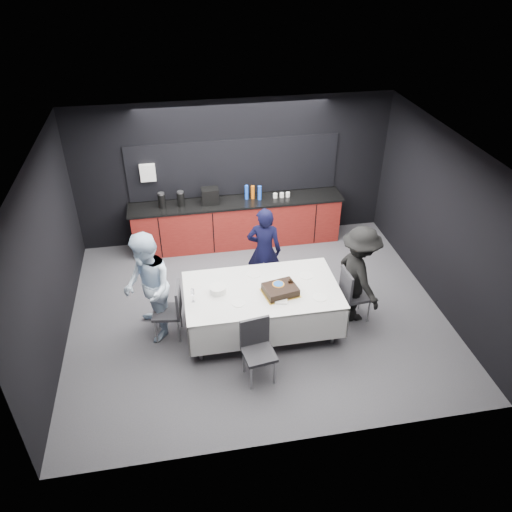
{
  "coord_description": "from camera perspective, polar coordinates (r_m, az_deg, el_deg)",
  "views": [
    {
      "loc": [
        -1.13,
        -6.23,
        5.33
      ],
      "look_at": [
        0.0,
        0.1,
        1.05
      ],
      "focal_mm": 35.0,
      "sensor_mm": 36.0,
      "label": 1
    }
  ],
  "objects": [
    {
      "name": "ground",
      "position": [
        8.28,
        0.12,
        -6.44
      ],
      "size": [
        6.0,
        6.0,
        0.0
      ],
      "primitive_type": "plane",
      "color": "#47464C",
      "rests_on": "ground"
    },
    {
      "name": "room_shell",
      "position": [
        7.22,
        0.14,
        4.92
      ],
      "size": [
        6.04,
        5.04,
        2.82
      ],
      "color": "white",
      "rests_on": "ground"
    },
    {
      "name": "kitchenette",
      "position": [
        9.77,
        -2.28,
        4.28
      ],
      "size": [
        4.1,
        0.64,
        2.05
      ],
      "color": "maroon",
      "rests_on": "ground"
    },
    {
      "name": "party_table",
      "position": [
        7.57,
        0.67,
        -4.65
      ],
      "size": [
        2.32,
        1.32,
        0.78
      ],
      "color": "#99999E",
      "rests_on": "ground"
    },
    {
      "name": "cake_assembly",
      "position": [
        7.37,
        2.81,
        -3.87
      ],
      "size": [
        0.58,
        0.5,
        0.16
      ],
      "color": "#ECBC45",
      "rests_on": "party_table"
    },
    {
      "name": "plate_stack",
      "position": [
        7.41,
        -4.4,
        -3.85
      ],
      "size": [
        0.24,
        0.24,
        0.1
      ],
      "primitive_type": "cylinder",
      "color": "white",
      "rests_on": "party_table"
    },
    {
      "name": "loose_plate_near",
      "position": [
        7.22,
        -2.03,
        -5.42
      ],
      "size": [
        0.19,
        0.19,
        0.01
      ],
      "primitive_type": "cylinder",
      "color": "white",
      "rests_on": "party_table"
    },
    {
      "name": "loose_plate_right_a",
      "position": [
        7.79,
        5.74,
        -2.23
      ],
      "size": [
        0.22,
        0.22,
        0.01
      ],
      "primitive_type": "cylinder",
      "color": "white",
      "rests_on": "party_table"
    },
    {
      "name": "loose_plate_right_b",
      "position": [
        7.38,
        7.32,
        -4.7
      ],
      "size": [
        0.21,
        0.21,
        0.01
      ],
      "primitive_type": "cylinder",
      "color": "white",
      "rests_on": "party_table"
    },
    {
      "name": "loose_plate_far",
      "position": [
        7.79,
        -0.25,
        -2.05
      ],
      "size": [
        0.22,
        0.22,
        0.01
      ],
      "primitive_type": "cylinder",
      "color": "white",
      "rests_on": "party_table"
    },
    {
      "name": "fork_pile",
      "position": [
        7.24,
        2.89,
        -5.22
      ],
      "size": [
        0.2,
        0.15,
        0.03
      ],
      "primitive_type": "cube",
      "rotation": [
        0.0,
        0.0,
        -0.23
      ],
      "color": "white",
      "rests_on": "party_table"
    },
    {
      "name": "champagne_flute",
      "position": [
        7.21,
        -7.26,
        -4.19
      ],
      "size": [
        0.06,
        0.06,
        0.22
      ],
      "color": "white",
      "rests_on": "party_table"
    },
    {
      "name": "chair_left",
      "position": [
        7.63,
        -9.59,
        -5.85
      ],
      "size": [
        0.47,
        0.47,
        0.92
      ],
      "color": "#29292D",
      "rests_on": "ground"
    },
    {
      "name": "chair_right",
      "position": [
        7.98,
        10.9,
        -3.99
      ],
      "size": [
        0.45,
        0.45,
        0.92
      ],
      "color": "#29292D",
      "rests_on": "ground"
    },
    {
      "name": "chair_near",
      "position": [
        6.92,
        0.13,
        -10.19
      ],
      "size": [
        0.48,
        0.48,
        0.92
      ],
      "color": "#29292D",
      "rests_on": "ground"
    },
    {
      "name": "person_center",
      "position": [
        8.33,
        0.94,
        0.62
      ],
      "size": [
        0.65,
        0.51,
        1.58
      ],
      "primitive_type": "imported",
      "rotation": [
        0.0,
        0.0,
        2.88
      ],
      "color": "black",
      "rests_on": "ground"
    },
    {
      "name": "person_left",
      "position": [
        7.51,
        -12.27,
        -3.58
      ],
      "size": [
        0.85,
        0.99,
        1.76
      ],
      "primitive_type": "imported",
      "rotation": [
        0.0,
        0.0,
        -1.34
      ],
      "color": "silver",
      "rests_on": "ground"
    },
    {
      "name": "person_right",
      "position": [
        7.88,
        11.64,
        -2.1
      ],
      "size": [
        0.78,
        1.15,
        1.64
      ],
      "primitive_type": "imported",
      "rotation": [
        0.0,
        0.0,
        1.75
      ],
      "color": "black",
      "rests_on": "ground"
    }
  ]
}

